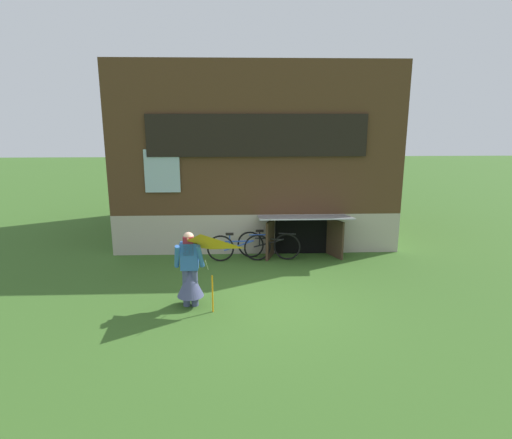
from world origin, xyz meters
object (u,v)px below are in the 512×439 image
at_px(kite, 201,257).
at_px(bicycle_black, 268,245).
at_px(bicycle_blue, 239,247).
at_px(person, 190,276).

height_order(kite, bicycle_black, kite).
xyz_separation_m(kite, bicycle_blue, (0.67, 3.24, -0.84)).
relative_size(person, kite, 1.03).
xyz_separation_m(kite, bicycle_black, (1.44, 3.40, -0.83)).
bearing_deg(person, bicycle_blue, 79.10).
bearing_deg(bicycle_black, bicycle_blue, -154.63).
bearing_deg(kite, bicycle_black, 66.96).
bearing_deg(person, bicycle_black, 67.36).
xyz_separation_m(person, kite, (0.28, -0.59, 0.57)).
relative_size(kite, bicycle_blue, 0.90).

